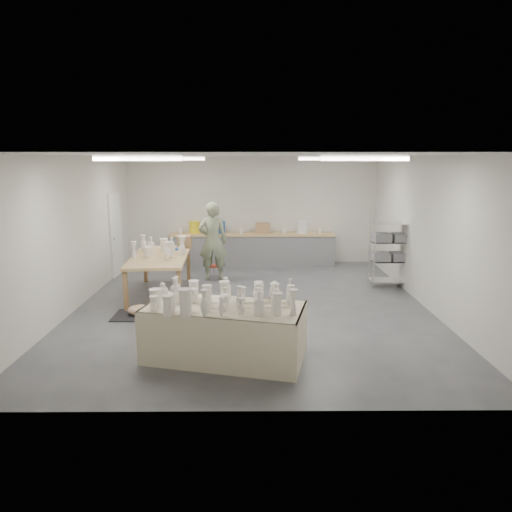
{
  "coord_description": "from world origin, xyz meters",
  "views": [
    {
      "loc": [
        0.02,
        -8.9,
        2.93
      ],
      "look_at": [
        0.08,
        -0.09,
        1.05
      ],
      "focal_mm": 32.0,
      "sensor_mm": 36.0,
      "label": 1
    }
  ],
  "objects_px": {
    "drying_table": "(225,329)",
    "potter": "(213,241)",
    "work_table": "(163,254)",
    "red_stool": "(214,267)"
  },
  "relations": [
    {
      "from": "red_stool",
      "to": "work_table",
      "type": "bearing_deg",
      "value": -125.69
    },
    {
      "from": "work_table",
      "to": "drying_table",
      "type": "bearing_deg",
      "value": -68.67
    },
    {
      "from": "drying_table",
      "to": "red_stool",
      "type": "bearing_deg",
      "value": 110.12
    },
    {
      "from": "drying_table",
      "to": "work_table",
      "type": "xyz_separation_m",
      "value": [
        -1.56,
        3.42,
        0.43
      ]
    },
    {
      "from": "drying_table",
      "to": "potter",
      "type": "height_order",
      "value": "potter"
    },
    {
      "from": "drying_table",
      "to": "potter",
      "type": "relative_size",
      "value": 1.3
    },
    {
      "from": "potter",
      "to": "drying_table",
      "type": "bearing_deg",
      "value": 95.39
    },
    {
      "from": "work_table",
      "to": "red_stool",
      "type": "bearing_deg",
      "value": 51.15
    },
    {
      "from": "work_table",
      "to": "red_stool",
      "type": "distance_m",
      "value": 1.83
    },
    {
      "from": "drying_table",
      "to": "work_table",
      "type": "height_order",
      "value": "work_table"
    }
  ]
}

